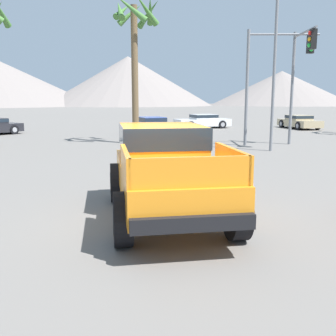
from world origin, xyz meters
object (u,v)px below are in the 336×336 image
(orange_pickup_truck, at_px, (165,165))
(palm_tree_short, at_px, (136,36))
(parked_car_blue, at_px, (152,126))
(parked_car_white, at_px, (203,121))
(traffic_light_main, at_px, (274,66))
(street_lamp_post, at_px, (276,38))
(parked_car_tan, at_px, (299,122))
(traffic_light_crosswalk, at_px, (300,66))

(orange_pickup_truck, xyz_separation_m, palm_tree_short, (-1.75, 13.39, 4.68))
(parked_car_blue, xyz_separation_m, parked_car_white, (4.02, 5.73, -0.02))
(traffic_light_main, bearing_deg, parked_car_white, 102.18)
(parked_car_blue, distance_m, traffic_light_main, 9.99)
(orange_pickup_truck, xyz_separation_m, parked_car_white, (2.84, 24.81, -0.50))
(orange_pickup_truck, relative_size, street_lamp_post, 0.60)
(parked_car_tan, distance_m, parked_car_white, 8.00)
(palm_tree_short, bearing_deg, parked_car_white, 68.13)
(parked_car_blue, distance_m, parked_car_white, 7.00)
(parked_car_blue, distance_m, street_lamp_post, 11.58)
(street_lamp_post, bearing_deg, traffic_light_main, 76.15)
(traffic_light_crosswalk, relative_size, palm_tree_short, 0.76)
(parked_car_white, xyz_separation_m, traffic_light_crosswalk, (3.84, -12.77, 3.51))
(orange_pickup_truck, distance_m, palm_tree_short, 14.30)
(parked_car_tan, distance_m, parked_car_blue, 13.13)
(parked_car_white, bearing_deg, parked_car_blue, 125.16)
(orange_pickup_truck, distance_m, parked_car_white, 24.98)
(parked_car_white, bearing_deg, orange_pickup_truck, 153.68)
(parked_car_tan, height_order, palm_tree_short, palm_tree_short)
(orange_pickup_truck, height_order, parked_car_blue, orange_pickup_truck)
(parked_car_tan, relative_size, palm_tree_short, 0.59)
(parked_car_blue, xyz_separation_m, street_lamp_post, (6.14, -8.65, 4.64))
(traffic_light_crosswalk, height_order, street_lamp_post, street_lamp_post)
(orange_pickup_truck, distance_m, parked_car_blue, 19.12)
(palm_tree_short, bearing_deg, parked_car_tan, 41.18)
(traffic_light_main, relative_size, palm_tree_short, 0.77)
(orange_pickup_truck, relative_size, parked_car_white, 1.08)
(orange_pickup_truck, distance_m, parked_car_tan, 26.69)
(parked_car_blue, bearing_deg, palm_tree_short, 62.54)
(traffic_light_main, distance_m, palm_tree_short, 7.46)
(street_lamp_post, bearing_deg, parked_car_blue, 125.38)
(street_lamp_post, relative_size, palm_tree_short, 1.14)
(parked_car_blue, height_order, traffic_light_main, traffic_light_main)
(orange_pickup_truck, bearing_deg, palm_tree_short, 87.93)
(street_lamp_post, bearing_deg, palm_tree_short, 156.14)
(palm_tree_short, bearing_deg, traffic_light_crosswalk, -9.12)
(parked_car_white, relative_size, traffic_light_crosswalk, 0.83)
(parked_car_white, xyz_separation_m, traffic_light_main, (2.65, -12.27, 3.57))
(traffic_light_main, xyz_separation_m, traffic_light_crosswalk, (1.20, -0.50, -0.05))
(parked_car_tan, bearing_deg, parked_car_blue, 10.96)
(street_lamp_post, distance_m, palm_tree_short, 7.35)
(street_lamp_post, bearing_deg, parked_car_white, 98.41)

